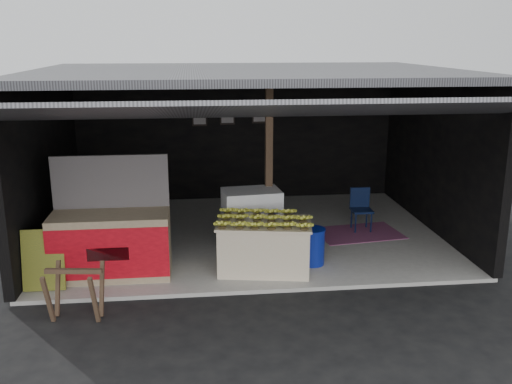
{
  "coord_description": "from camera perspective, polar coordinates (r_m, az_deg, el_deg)",
  "views": [
    {
      "loc": [
        -0.97,
        -7.41,
        3.51
      ],
      "look_at": [
        0.04,
        1.51,
        1.1
      ],
      "focal_mm": 40.0,
      "sensor_mm": 36.0,
      "label": 1
    }
  ],
  "objects": [
    {
      "name": "white_crate",
      "position": [
        9.55,
        -0.44,
        -2.83
      ],
      "size": [
        1.0,
        0.73,
        1.04
      ],
      "rotation": [
        0.0,
        0.0,
        0.11
      ],
      "color": "white",
      "rests_on": "concrete_slab"
    },
    {
      "name": "green_signboard",
      "position": [
        8.63,
        -20.51,
        -6.4
      ],
      "size": [
        0.58,
        0.2,
        0.87
      ],
      "primitive_type": "cube",
      "rotation": [
        -0.19,
        0.0,
        0.0
      ],
      "color": "black",
      "rests_on": "concrete_slab"
    },
    {
      "name": "sawhorse",
      "position": [
        7.71,
        -17.65,
        -9.13
      ],
      "size": [
        0.73,
        0.69,
        0.7
      ],
      "rotation": [
        0.0,
        0.0,
        -0.13
      ],
      "color": "#513828",
      "rests_on": "ground"
    },
    {
      "name": "magenta_rug",
      "position": [
        10.67,
        10.2,
        -4.06
      ],
      "size": [
        1.62,
        1.19,
        0.01
      ],
      "primitive_type": "cube",
      "rotation": [
        0.0,
        0.0,
        0.13
      ],
      "color": "#651651",
      "rests_on": "concrete_slab"
    },
    {
      "name": "neighbor_stall",
      "position": [
        8.79,
        -14.26,
        -4.84
      ],
      "size": [
        1.73,
        0.78,
        1.78
      ],
      "rotation": [
        0.0,
        0.0,
        -0.0
      ],
      "color": "#998466",
      "rests_on": "concrete_slab"
    },
    {
      "name": "banana_table",
      "position": [
        8.75,
        0.83,
        -5.42
      ],
      "size": [
        1.55,
        1.11,
        0.78
      ],
      "rotation": [
        0.0,
        0.0,
        -0.17
      ],
      "color": "beige",
      "rests_on": "concrete_slab"
    },
    {
      "name": "plastic_chair",
      "position": [
        10.77,
        10.43,
        -1.34
      ],
      "size": [
        0.38,
        0.38,
        0.79
      ],
      "rotation": [
        0.0,
        0.0,
        -0.02
      ],
      "color": "#091332",
      "rests_on": "concrete_slab"
    },
    {
      "name": "banana_pile",
      "position": [
        8.6,
        0.84,
        -2.52
      ],
      "size": [
        1.42,
        1.0,
        0.15
      ],
      "primitive_type": null,
      "rotation": [
        0.0,
        0.0,
        -0.17
      ],
      "color": "gold",
      "rests_on": "banana_table"
    },
    {
      "name": "shophouse",
      "position": [
        10.37,
        -1.03,
        7.21
      ],
      "size": [
        7.4,
        7.29,
        3.02
      ],
      "color": "black",
      "rests_on": "ground"
    },
    {
      "name": "ground",
      "position": [
        8.25,
        0.93,
        -10.13
      ],
      "size": [
        80.0,
        80.0,
        0.0
      ],
      "primitive_type": "plane",
      "color": "black",
      "rests_on": "ground"
    },
    {
      "name": "picture_frames",
      "position": [
        12.43,
        -2.73,
        7.71
      ],
      "size": [
        1.62,
        0.04,
        0.46
      ],
      "color": "black",
      "rests_on": "shophouse"
    },
    {
      "name": "concrete_slab",
      "position": [
        10.55,
        -0.82,
        -4.24
      ],
      "size": [
        7.0,
        5.0,
        0.06
      ],
      "primitive_type": "cube",
      "color": "gray",
      "rests_on": "ground"
    },
    {
      "name": "water_barrel",
      "position": [
        9.07,
        5.66,
        -5.51
      ],
      "size": [
        0.38,
        0.38,
        0.56
      ],
      "primitive_type": "cylinder",
      "color": "navy",
      "rests_on": "concrete_slab"
    }
  ]
}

